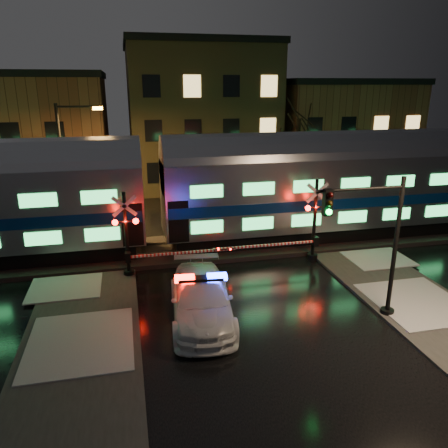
{
  "coord_description": "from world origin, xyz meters",
  "views": [
    {
      "loc": [
        -4.58,
        -16.68,
        8.47
      ],
      "look_at": [
        -0.25,
        2.5,
        2.2
      ],
      "focal_mm": 35.0,
      "sensor_mm": 36.0,
      "label": 1
    }
  ],
  "objects": [
    {
      "name": "ground",
      "position": [
        0.0,
        0.0,
        0.0
      ],
      "size": [
        120.0,
        120.0,
        0.0
      ],
      "primitive_type": "plane",
      "color": "black",
      "rests_on": "ground"
    },
    {
      "name": "ballast",
      "position": [
        0.0,
        5.0,
        0.12
      ],
      "size": [
        90.0,
        4.2,
        0.24
      ],
      "primitive_type": "cube",
      "color": "black",
      "rests_on": "ground"
    },
    {
      "name": "sidewalk_left",
      "position": [
        -6.5,
        -6.0,
        0.06
      ],
      "size": [
        4.0,
        20.0,
        0.12
      ],
      "primitive_type": "cube",
      "color": "#2D2D2D",
      "rests_on": "ground"
    },
    {
      "name": "building_left",
      "position": [
        -13.0,
        22.0,
        4.5
      ],
      "size": [
        14.0,
        10.0,
        9.0
      ],
      "primitive_type": "cube",
      "color": "brown",
      "rests_on": "ground"
    },
    {
      "name": "building_mid",
      "position": [
        2.0,
        22.5,
        5.75
      ],
      "size": [
        12.0,
        11.0,
        11.5
      ],
      "primitive_type": "cube",
      "color": "brown",
      "rests_on": "ground"
    },
    {
      "name": "building_right",
      "position": [
        15.0,
        22.0,
        4.25
      ],
      "size": [
        12.0,
        10.0,
        8.5
      ],
      "primitive_type": "cube",
      "color": "brown",
      "rests_on": "ground"
    },
    {
      "name": "train",
      "position": [
        -3.38,
        5.0,
        3.38
      ],
      "size": [
        51.0,
        3.12,
        5.92
      ],
      "color": "black",
      "rests_on": "ballast"
    },
    {
      "name": "police_car",
      "position": [
        -2.17,
        -2.11,
        0.81
      ],
      "size": [
        2.77,
        5.73,
        1.78
      ],
      "rotation": [
        0.0,
        0.0,
        -0.1
      ],
      "color": "white",
      "rests_on": "ground"
    },
    {
      "name": "crossing_signal_right",
      "position": [
        3.97,
        2.31,
        1.72
      ],
      "size": [
        5.86,
        0.66,
        4.15
      ],
      "color": "black",
      "rests_on": "ground"
    },
    {
      "name": "crossing_signal_left",
      "position": [
        -4.42,
        2.3,
        1.66
      ],
      "size": [
        5.66,
        0.65,
        4.01
      ],
      "color": "black",
      "rests_on": "ground"
    },
    {
      "name": "traffic_light",
      "position": [
        3.98,
        -3.52,
        2.89
      ],
      "size": [
        3.52,
        0.66,
        5.44
      ],
      "rotation": [
        0.0,
        0.0,
        -0.15
      ],
      "color": "black",
      "rests_on": "ground"
    },
    {
      "name": "streetlight",
      "position": [
        -7.81,
        9.0,
        4.35
      ],
      "size": [
        2.52,
        0.26,
        7.55
      ],
      "color": "black",
      "rests_on": "ground"
    }
  ]
}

